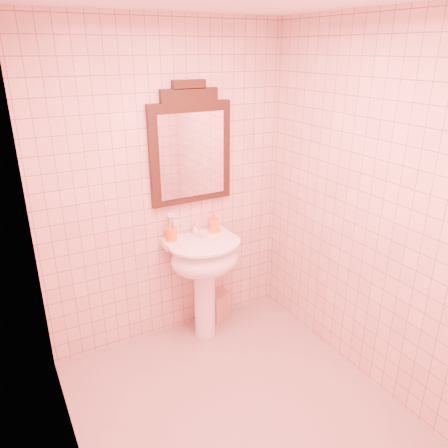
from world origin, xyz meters
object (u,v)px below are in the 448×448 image
mirror (191,148)px  soap_dispenser (214,223)px  towel (218,305)px  toothbrush_cup (171,234)px  pedestal_sink (205,265)px

mirror → soap_dispenser: bearing=-21.3°
soap_dispenser → towel: (0.05, 0.03, -0.82)m
toothbrush_cup → towel: (0.42, 0.02, -0.80)m
pedestal_sink → soap_dispenser: size_ratio=5.14×
toothbrush_cup → towel: size_ratio=0.82×
towel → mirror: bearing=171.1°
mirror → soap_dispenser: mirror is taller
toothbrush_cup → soap_dispenser: bearing=-1.3°
mirror → toothbrush_cup: mirror is taller
pedestal_sink → mirror: (0.00, 0.20, 0.90)m
mirror → toothbrush_cup: bearing=-165.6°
pedestal_sink → toothbrush_cup: bearing=145.3°
pedestal_sink → mirror: 0.93m
soap_dispenser → mirror: bearing=173.2°
pedestal_sink → soap_dispenser: bearing=40.6°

